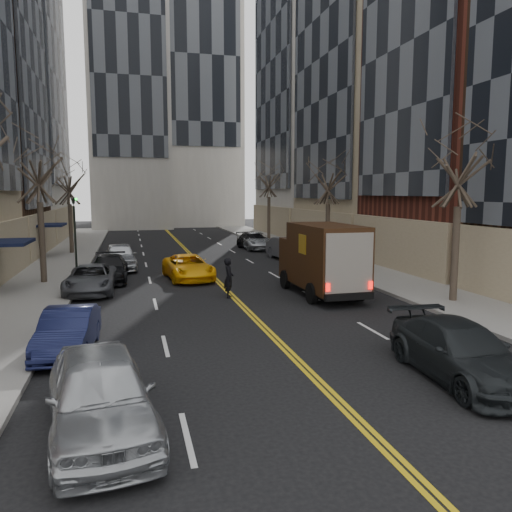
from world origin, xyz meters
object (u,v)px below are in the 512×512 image
(ups_truck, at_px, (322,260))
(observer_sedan, at_px, (460,351))
(taxi, at_px, (188,267))
(pedestrian, at_px, (229,278))

(ups_truck, xyz_separation_m, observer_sedan, (-0.49, -10.62, -0.94))
(ups_truck, xyz_separation_m, taxi, (-5.46, 5.71, -0.98))
(observer_sedan, bearing_deg, pedestrian, 112.02)
(pedestrian, bearing_deg, observer_sedan, -150.93)
(ups_truck, bearing_deg, taxi, 132.91)
(observer_sedan, relative_size, taxi, 1.04)
(observer_sedan, bearing_deg, ups_truck, 90.75)
(observer_sedan, height_order, pedestrian, pedestrian)
(ups_truck, distance_m, observer_sedan, 10.68)
(ups_truck, height_order, observer_sedan, ups_truck)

